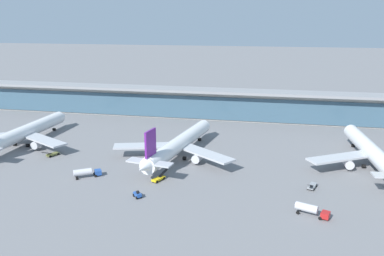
{
  "coord_description": "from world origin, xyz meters",
  "views": [
    {
      "loc": [
        29.52,
        -130.01,
        48.89
      ],
      "look_at": [
        0.0,
        15.59,
        7.38
      ],
      "focal_mm": 36.84,
      "sensor_mm": 36.0,
      "label": 1
    }
  ],
  "objects": [
    {
      "name": "terminal_building",
      "position": [
        0.0,
        60.67,
        7.87
      ],
      "size": [
        260.49,
        12.8,
        15.2
      ],
      "color": "beige",
      "rests_on": "ground"
    },
    {
      "name": "airliner_centre_stand",
      "position": [
        -2.1,
        1.44,
        5.05
      ],
      "size": [
        45.64,
        60.03,
        16.05
      ],
      "color": "white",
      "rests_on": "ground"
    },
    {
      "name": "airliner_left_stand",
      "position": [
        -65.93,
        3.03,
        5.05
      ],
      "size": [
        46.35,
        60.24,
        16.05
      ],
      "color": "white",
      "rests_on": "ground"
    },
    {
      "name": "service_truck_at_far_stand_olive",
      "position": [
        -47.9,
        -6.43,
        0.81
      ],
      "size": [
        4.09,
        6.74,
        2.7
      ],
      "color": "olive",
      "rests_on": "ground"
    },
    {
      "name": "service_truck_on_taxiway_grey",
      "position": [
        43.07,
        -17.01,
        0.81
      ],
      "size": [
        3.51,
        6.87,
        2.7
      ],
      "color": "gray",
      "rests_on": "ground"
    },
    {
      "name": "service_truck_under_wing_blue",
      "position": [
        -5.86,
        -33.14,
        0.87
      ],
      "size": [
        3.21,
        3.24,
        2.05
      ],
      "color": "#234C9E",
      "rests_on": "ground"
    },
    {
      "name": "service_truck_near_nose_red",
      "position": [
        41.18,
        -34.39,
        1.71
      ],
      "size": [
        8.84,
        5.12,
        2.95
      ],
      "color": "#B21E1E",
      "rests_on": "ground"
    },
    {
      "name": "service_truck_by_tail_blue",
      "position": [
        -26.65,
        -22.48,
        1.71
      ],
      "size": [
        8.43,
        6.6,
        2.95
      ],
      "color": "#234C9E",
      "rests_on": "ground"
    },
    {
      "name": "airliner_right_stand",
      "position": [
        64.48,
        5.37,
        5.05
      ],
      "size": [
        46.17,
        60.31,
        16.05
      ],
      "color": "white",
      "rests_on": "ground"
    },
    {
      "name": "ground_plane",
      "position": [
        0.0,
        0.0,
        0.0
      ],
      "size": [
        1200.0,
        1200.0,
        0.0
      ],
      "primitive_type": "plane",
      "color": "slate"
    },
    {
      "name": "service_truck_mid_apron_yellow",
      "position": [
        -3.24,
        -20.52,
        0.81
      ],
      "size": [
        3.95,
        6.78,
        2.7
      ],
      "color": "yellow",
      "rests_on": "ground"
    }
  ]
}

